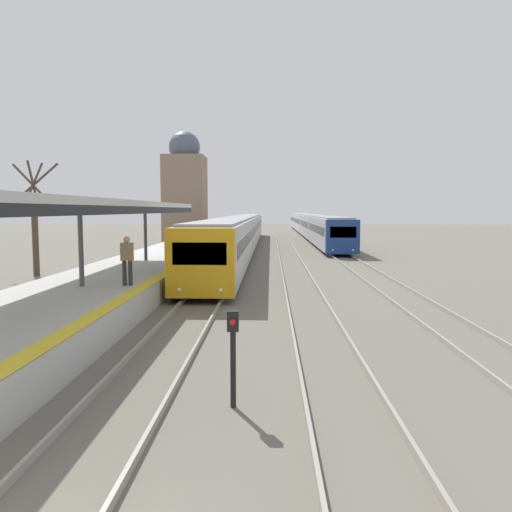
% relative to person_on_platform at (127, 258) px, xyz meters
% --- Properties ---
extents(platform_canopy, '(4.00, 21.40, 2.86)m').
position_rel_person_on_platform_xyz_m(platform_canopy, '(-1.44, -0.21, 1.80)').
color(platform_canopy, beige).
rests_on(platform_canopy, station_platform).
extents(person_on_platform, '(0.40, 0.22, 1.66)m').
position_rel_person_on_platform_xyz_m(person_on_platform, '(0.00, 0.00, 0.00)').
color(person_on_platform, '#2D2D33').
rests_on(person_on_platform, station_platform).
extents(train_near, '(2.54, 51.48, 2.93)m').
position_rel_person_on_platform_xyz_m(train_near, '(2.27, 26.99, -0.23)').
color(train_near, gold).
rests_on(train_near, ground_plane).
extents(train_far, '(2.45, 65.32, 2.89)m').
position_rel_person_on_platform_xyz_m(train_far, '(10.06, 52.27, -0.25)').
color(train_far, navy).
rests_on(train_far, ground_plane).
extents(signal_post_near, '(0.20, 0.21, 1.72)m').
position_rel_person_on_platform_xyz_m(signal_post_near, '(4.18, -8.06, -0.79)').
color(signal_post_near, black).
rests_on(signal_post_near, ground_plane).
extents(distant_domed_building, '(4.20, 4.20, 11.57)m').
position_rel_person_on_platform_xyz_m(distant_domed_building, '(-4.14, 35.59, 3.61)').
color(distant_domed_building, '#89705B').
rests_on(distant_domed_building, ground_plane).
extents(bare_tree_background, '(2.73, 1.71, 5.98)m').
position_rel_person_on_platform_xyz_m(bare_tree_background, '(-7.52, 9.19, 0.91)').
color(bare_tree_background, '#4C3D2D').
rests_on(bare_tree_background, ground_plane).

